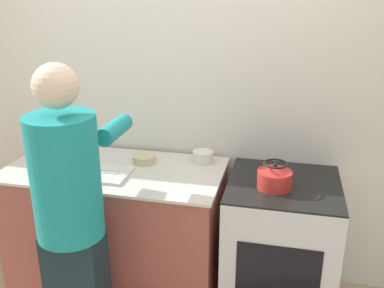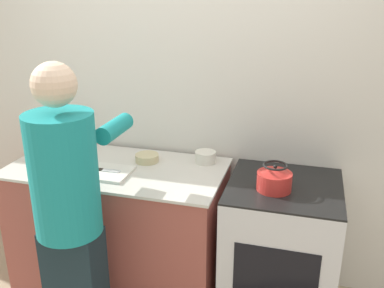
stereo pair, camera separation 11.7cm
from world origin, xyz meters
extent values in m
cube|color=silver|center=(0.00, 0.76, 1.30)|extent=(8.00, 0.05, 2.60)
cube|color=#9E4C42|center=(-0.36, 0.35, 0.45)|extent=(1.39, 0.69, 0.90)
cube|color=beige|center=(-0.36, 0.35, 0.91)|extent=(1.42, 0.71, 0.02)
cube|color=silver|center=(0.73, 0.34, 0.46)|extent=(0.66, 0.67, 0.92)
cube|color=black|center=(0.73, 0.34, 0.92)|extent=(0.66, 0.67, 0.01)
cube|color=black|center=(0.73, 0.00, 0.50)|extent=(0.46, 0.01, 0.40)
cylinder|color=teal|center=(-0.36, -0.26, 1.12)|extent=(0.35, 0.35, 0.66)
sphere|color=beige|center=(-0.36, -0.26, 1.59)|extent=(0.22, 0.22, 0.22)
cylinder|color=teal|center=(-0.51, 0.05, 1.29)|extent=(0.10, 0.30, 0.10)
cylinder|color=teal|center=(-0.21, 0.05, 1.29)|extent=(0.10, 0.30, 0.10)
cube|color=silver|center=(-0.41, 0.22, 0.93)|extent=(0.38, 0.26, 0.02)
cube|color=silver|center=(-0.35, 0.23, 0.94)|extent=(0.12, 0.04, 0.01)
cube|color=black|center=(-0.44, 0.23, 0.94)|extent=(0.07, 0.03, 0.01)
cylinder|color=red|center=(0.67, 0.25, 0.98)|extent=(0.20, 0.20, 0.11)
cone|color=red|center=(0.67, 0.25, 1.05)|extent=(0.16, 0.16, 0.03)
sphere|color=black|center=(0.67, 0.25, 1.07)|extent=(0.02, 0.02, 0.02)
torus|color=black|center=(0.67, 0.25, 1.08)|extent=(0.14, 0.14, 0.01)
cylinder|color=silver|center=(0.18, 0.58, 0.95)|extent=(0.14, 0.14, 0.08)
cylinder|color=#C6B789|center=(-0.20, 0.49, 0.94)|extent=(0.16, 0.16, 0.05)
cylinder|color=tan|center=(-0.90, 0.49, 1.00)|extent=(0.15, 0.15, 0.17)
cylinder|color=#28231E|center=(-0.90, 0.49, 1.09)|extent=(0.16, 0.16, 0.01)
camera|label=1|loc=(0.70, -2.04, 2.02)|focal=40.00mm
camera|label=2|loc=(0.82, -2.01, 2.02)|focal=40.00mm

